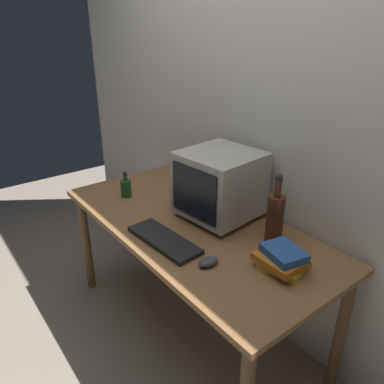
{
  "coord_description": "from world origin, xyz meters",
  "views": [
    {
      "loc": [
        1.41,
        -1.08,
        1.74
      ],
      "look_at": [
        0.0,
        0.0,
        0.93
      ],
      "focal_mm": 35.12,
      "sensor_mm": 36.0,
      "label": 1
    }
  ],
  "objects_px": {
    "crt_monitor": "(220,184)",
    "book_stack": "(282,259)",
    "keyboard": "(164,240)",
    "bottle_tall": "(275,217)",
    "bottle_short": "(126,187)",
    "computer_mouse": "(208,262)"
  },
  "relations": [
    {
      "from": "keyboard",
      "to": "book_stack",
      "type": "distance_m",
      "value": 0.57
    },
    {
      "from": "crt_monitor",
      "to": "keyboard",
      "type": "xyz_separation_m",
      "value": [
        0.04,
        -0.39,
        -0.18
      ]
    },
    {
      "from": "crt_monitor",
      "to": "keyboard",
      "type": "height_order",
      "value": "crt_monitor"
    },
    {
      "from": "keyboard",
      "to": "bottle_short",
      "type": "bearing_deg",
      "value": 165.35
    },
    {
      "from": "crt_monitor",
      "to": "keyboard",
      "type": "distance_m",
      "value": 0.43
    },
    {
      "from": "crt_monitor",
      "to": "computer_mouse",
      "type": "bearing_deg",
      "value": -46.85
    },
    {
      "from": "crt_monitor",
      "to": "computer_mouse",
      "type": "distance_m",
      "value": 0.5
    },
    {
      "from": "keyboard",
      "to": "computer_mouse",
      "type": "xyz_separation_m",
      "value": [
        0.28,
        0.05,
        0.01
      ]
    },
    {
      "from": "bottle_tall",
      "to": "book_stack",
      "type": "distance_m",
      "value": 0.25
    },
    {
      "from": "crt_monitor",
      "to": "bottle_short",
      "type": "relative_size",
      "value": 2.56
    },
    {
      "from": "keyboard",
      "to": "crt_monitor",
      "type": "bearing_deg",
      "value": 92.01
    },
    {
      "from": "crt_monitor",
      "to": "computer_mouse",
      "type": "xyz_separation_m",
      "value": [
        0.32,
        -0.34,
        -0.17
      ]
    },
    {
      "from": "computer_mouse",
      "to": "bottle_short",
      "type": "height_order",
      "value": "bottle_short"
    },
    {
      "from": "bottle_tall",
      "to": "bottle_short",
      "type": "relative_size",
      "value": 2.16
    },
    {
      "from": "keyboard",
      "to": "bottle_tall",
      "type": "distance_m",
      "value": 0.55
    },
    {
      "from": "crt_monitor",
      "to": "bottle_short",
      "type": "height_order",
      "value": "crt_monitor"
    },
    {
      "from": "bottle_tall",
      "to": "bottle_short",
      "type": "distance_m",
      "value": 0.96
    },
    {
      "from": "crt_monitor",
      "to": "book_stack",
      "type": "xyz_separation_m",
      "value": [
        0.54,
        -0.1,
        -0.14
      ]
    },
    {
      "from": "book_stack",
      "to": "bottle_short",
      "type": "bearing_deg",
      "value": -170.71
    },
    {
      "from": "keyboard",
      "to": "bottle_short",
      "type": "relative_size",
      "value": 2.56
    },
    {
      "from": "bottle_tall",
      "to": "book_stack",
      "type": "relative_size",
      "value": 1.67
    },
    {
      "from": "computer_mouse",
      "to": "book_stack",
      "type": "height_order",
      "value": "book_stack"
    }
  ]
}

